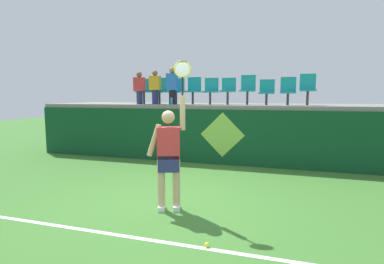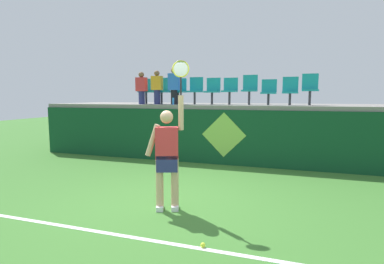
{
  "view_description": "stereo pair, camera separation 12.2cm",
  "coord_description": "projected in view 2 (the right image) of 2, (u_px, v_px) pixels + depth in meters",
  "views": [
    {
      "loc": [
        1.97,
        -4.97,
        1.95
      ],
      "look_at": [
        0.05,
        1.21,
        1.18
      ],
      "focal_mm": 28.18,
      "sensor_mm": 36.0,
      "label": 1
    },
    {
      "loc": [
        2.09,
        -4.93,
        1.95
      ],
      "look_at": [
        0.05,
        1.21,
        1.18
      ],
      "focal_mm": 28.18,
      "sensor_mm": 36.0,
      "label": 2
    }
  ],
  "objects": [
    {
      "name": "spectator_1",
      "position": [
        142.0,
        88.0,
        9.76
      ],
      "size": [
        0.34,
        0.2,
        1.04
      ],
      "color": "navy",
      "rests_on": "spectator_platform"
    },
    {
      "name": "tennis_player",
      "position": [
        167.0,
        154.0,
        5.1
      ],
      "size": [
        0.72,
        0.38,
        2.53
      ],
      "color": "white",
      "rests_on": "ground_plane"
    },
    {
      "name": "spectator_platform",
      "position": [
        226.0,
        106.0,
        9.95
      ],
      "size": [
        11.79,
        2.99,
        0.12
      ],
      "primitive_type": "cube",
      "color": "gray",
      "rests_on": "court_back_wall"
    },
    {
      "name": "stadium_chair_2",
      "position": [
        179.0,
        90.0,
        9.78
      ],
      "size": [
        0.44,
        0.42,
        0.84
      ],
      "color": "#38383D",
      "rests_on": "spectator_platform"
    },
    {
      "name": "spectator_2",
      "position": [
        157.0,
        87.0,
        9.56
      ],
      "size": [
        0.34,
        0.2,
        1.07
      ],
      "color": "navy",
      "rests_on": "spectator_platform"
    },
    {
      "name": "court_baseline_stripe",
      "position": [
        129.0,
        237.0,
        4.19
      ],
      "size": [
        10.61,
        0.08,
        0.01
      ],
      "primitive_type": "cube",
      "color": "white",
      "rests_on": "ground_plane"
    },
    {
      "name": "wall_signage_mount",
      "position": [
        223.0,
        165.0,
        8.59
      ],
      "size": [
        1.27,
        0.01,
        1.5
      ],
      "color": "#0F4223",
      "rests_on": "ground_plane"
    },
    {
      "name": "stadium_chair_4",
      "position": [
        213.0,
        89.0,
        9.43
      ],
      "size": [
        0.44,
        0.42,
        0.84
      ],
      "color": "#38383D",
      "rests_on": "spectator_platform"
    },
    {
      "name": "stadium_chair_9",
      "position": [
        310.0,
        87.0,
        8.54
      ],
      "size": [
        0.44,
        0.42,
        0.9
      ],
      "color": "#38383D",
      "rests_on": "spectator_platform"
    },
    {
      "name": "stadium_chair_0",
      "position": [
        147.0,
        90.0,
        10.14
      ],
      "size": [
        0.44,
        0.42,
        0.85
      ],
      "color": "#38383D",
      "rests_on": "spectator_platform"
    },
    {
      "name": "stadium_chair_8",
      "position": [
        290.0,
        90.0,
        8.71
      ],
      "size": [
        0.44,
        0.42,
        0.82
      ],
      "color": "#38383D",
      "rests_on": "spectator_platform"
    },
    {
      "name": "stadium_chair_5",
      "position": [
        230.0,
        89.0,
        9.25
      ],
      "size": [
        0.44,
        0.42,
        0.83
      ],
      "color": "#38383D",
      "rests_on": "spectator_platform"
    },
    {
      "name": "stadium_chair_6",
      "position": [
        250.0,
        88.0,
        9.07
      ],
      "size": [
        0.44,
        0.42,
        0.9
      ],
      "color": "#38383D",
      "rests_on": "spectator_platform"
    },
    {
      "name": "court_back_wall",
      "position": [
        215.0,
        137.0,
        8.69
      ],
      "size": [
        11.79,
        0.2,
        1.57
      ],
      "primitive_type": "cube",
      "color": "#0F4223",
      "rests_on": "ground_plane"
    },
    {
      "name": "stadium_chair_1",
      "position": [
        162.0,
        89.0,
        9.97
      ],
      "size": [
        0.44,
        0.42,
        0.87
      ],
      "color": "#38383D",
      "rests_on": "spectator_platform"
    },
    {
      "name": "stadium_chair_3",
      "position": [
        195.0,
        89.0,
        9.61
      ],
      "size": [
        0.44,
        0.42,
        0.87
      ],
      "color": "#38383D",
      "rests_on": "spectator_platform"
    },
    {
      "name": "ground_plane",
      "position": [
        169.0,
        203.0,
        5.53
      ],
      "size": [
        40.0,
        40.0,
        0.0
      ],
      "primitive_type": "plane",
      "color": "#3D752D"
    },
    {
      "name": "water_bottle",
      "position": [
        173.0,
        101.0,
        9.11
      ],
      "size": [
        0.06,
        0.06,
        0.22
      ],
      "primitive_type": "cylinder",
      "color": "#338CE5",
      "rests_on": "spectator_platform"
    },
    {
      "name": "spectator_0",
      "position": [
        174.0,
        85.0,
        9.37
      ],
      "size": [
        0.34,
        0.2,
        1.14
      ],
      "color": "black",
      "rests_on": "spectator_platform"
    },
    {
      "name": "tennis_ball",
      "position": [
        203.0,
        245.0,
        3.9
      ],
      "size": [
        0.07,
        0.07,
        0.07
      ],
      "primitive_type": "sphere",
      "color": "#D1E533",
      "rests_on": "ground_plane"
    },
    {
      "name": "stadium_chair_7",
      "position": [
        269.0,
        91.0,
        8.9
      ],
      "size": [
        0.44,
        0.42,
        0.76
      ],
      "color": "#38383D",
      "rests_on": "spectator_platform"
    }
  ]
}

